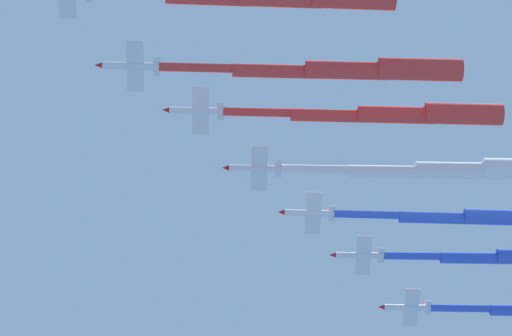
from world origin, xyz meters
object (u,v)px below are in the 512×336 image
object	(u,v)px
jet_port_inner	(347,69)
jet_starboard_inner	(396,114)
jet_starboard_mid	(502,217)
jet_port_mid	(454,170)

from	to	relation	value
jet_port_inner	jet_starboard_inner	world-z (taller)	jet_starboard_inner
jet_starboard_inner	jet_starboard_mid	world-z (taller)	jet_starboard_inner
jet_port_mid	jet_starboard_mid	size ratio (longest dim) A/B	1.01
jet_starboard_mid	jet_starboard_inner	bearing A→B (deg)	-90.97
jet_starboard_inner	jet_starboard_mid	distance (m)	30.92
jet_starboard_inner	jet_starboard_mid	bearing A→B (deg)	89.03
jet_port_inner	jet_starboard_inner	xyz separation A→B (m)	(-0.83, 14.42, 2.83)
jet_port_inner	jet_starboard_inner	distance (m)	14.72
jet_port_inner	jet_starboard_mid	size ratio (longest dim) A/B	0.99
jet_port_inner	jet_starboard_mid	xyz separation A→B (m)	(-0.30, 45.33, 2.05)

